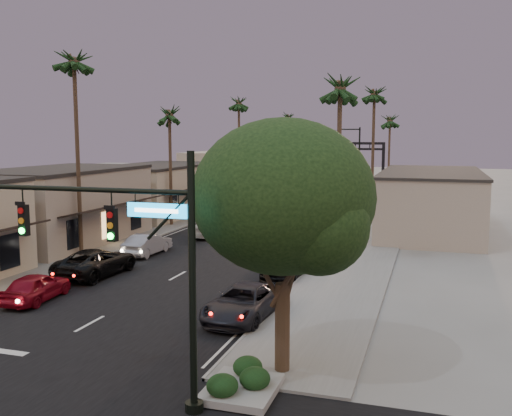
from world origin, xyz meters
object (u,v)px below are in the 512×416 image
Objects in this scene: streetlight_left at (259,158)px; palm_rb at (374,90)px; palm_ld at (239,100)px; corner_tree at (285,203)px; curbside_black at (287,266)px; traffic_signal at (133,241)px; palm_lc at (169,110)px; arch at (330,154)px; streetlight_right at (356,165)px; palm_far at (288,115)px; oncoming_silver at (147,244)px; palm_ra at (340,81)px; palm_lb at (74,56)px; palm_rc at (390,117)px; oncoming_pickup at (96,262)px; oncoming_red at (36,287)px.

palm_rb is at bearing -42.05° from streetlight_left.
corner_tree is at bearing -69.19° from palm_ld.
curbside_black is (-3.28, 13.23, -5.29)m from corner_tree.
traffic_signal is 5.20m from corner_tree.
traffic_signal is 0.70× the size of palm_lc.
streetlight_right is (6.92, -25.00, -0.20)m from arch.
corner_tree is 14.62m from curbside_black.
palm_rb is at bearing 85.84° from traffic_signal.
palm_far is 2.95× the size of oncoming_silver.
palm_lc is 20.99m from palm_ra.
streetlight_left is at bearing 115.70° from curbside_black.
palm_lb is 17.42m from palm_ra.
palm_rc is at bearing -106.30° from oncoming_silver.
traffic_signal is 1.48× the size of oncoming_pickup.
streetlight_right is 21.94m from palm_ra.
oncoming_silver is at bearing -123.32° from palm_rb.
palm_lc is (0.00, 14.00, -2.92)m from palm_lb.
traffic_signal is 17.71m from oncoming_pickup.
palm_ld is 3.34× the size of oncoming_red.
palm_lb is 1.15× the size of palm_ra.
palm_far is 60.10m from curbside_black.
oncoming_red is at bearing 141.15° from traffic_signal.
palm_rc reaches higher than oncoming_silver.
streetlight_right is 0.74× the size of palm_rc.
streetlight_left reaches higher than arch.
palm_rb is 36.31m from oncoming_red.
oncoming_pickup is (-14.12, 10.28, -5.18)m from corner_tree.
palm_rb is at bearing -121.39° from oncoming_silver.
palm_ld is at bearing 147.21° from streetlight_right.
curbside_black is (10.85, 2.95, -0.11)m from oncoming_pickup.
traffic_signal is at bearing -85.07° from arch.
palm_ld is at bearing -152.38° from palm_rc.
arch is 25.94m from streetlight_right.
oncoming_red is (3.76, -65.77, -10.72)m from palm_far.
curbside_black is at bearing 88.24° from traffic_signal.
streetlight_right reaches higher than oncoming_pickup.
traffic_signal is 0.60× the size of palm_rb.
palm_lb is (-8.60, -48.00, 7.85)m from arch.
streetlight_left is 22.65m from palm_lc.
traffic_signal is at bearing -92.78° from palm_rc.
palm_far reaches higher than oncoming_red.
corner_tree is at bearing -81.38° from arch.
streetlight_left is (-12.61, 54.00, 0.25)m from traffic_signal.
palm_lb is at bearing -173.37° from palm_ra.
streetlight_left is 39.83m from curbside_black.
palm_rb is 26.21m from curbside_black.
palm_rc is (8.60, -6.00, 4.94)m from arch.
palm_rc is 2.12× the size of oncoming_pickup.
traffic_signal reaches higher than oncoming_red.
palm_lb reaches higher than palm_lc.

